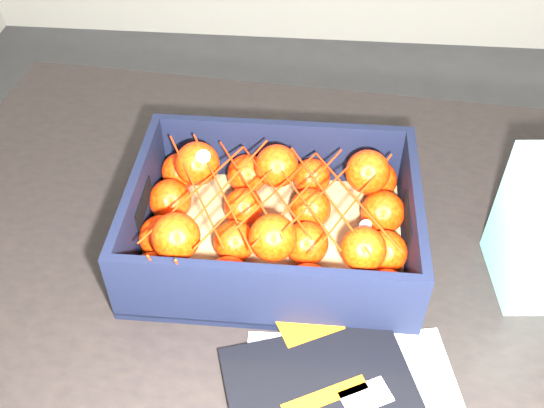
{
  "coord_description": "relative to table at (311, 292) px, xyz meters",
  "views": [
    {
      "loc": [
        -0.3,
        -0.76,
        1.4
      ],
      "look_at": [
        -0.35,
        -0.2,
        0.86
      ],
      "focal_mm": 40.9,
      "sensor_mm": 36.0,
      "label": 1
    }
  ],
  "objects": [
    {
      "name": "table",
      "position": [
        0.0,
        0.0,
        0.0
      ],
      "size": [
        1.26,
        0.9,
        0.75
      ],
      "color": "black",
      "rests_on": "ground"
    },
    {
      "name": "produce_crate",
      "position": [
        -0.06,
        0.0,
        0.13
      ],
      "size": [
        0.38,
        0.28,
        0.11
      ],
      "color": "olive",
      "rests_on": "table"
    },
    {
      "name": "clementine_heap",
      "position": [
        -0.06,
        0.0,
        0.15
      ],
      "size": [
        0.36,
        0.27,
        0.11
      ],
      "color": "red",
      "rests_on": "produce_crate"
    },
    {
      "name": "mesh_net",
      "position": [
        -0.06,
        -0.01,
        0.2
      ],
      "size": [
        0.31,
        0.25,
        0.09
      ],
      "color": "#B71F06",
      "rests_on": "clementine_heap"
    },
    {
      "name": "retail_carton",
      "position": [
        0.28,
        -0.03,
        0.19
      ],
      "size": [
        0.09,
        0.13,
        0.19
      ],
      "primitive_type": "cube",
      "rotation": [
        0.0,
        0.0,
        0.09
      ],
      "color": "white",
      "rests_on": "table"
    }
  ]
}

